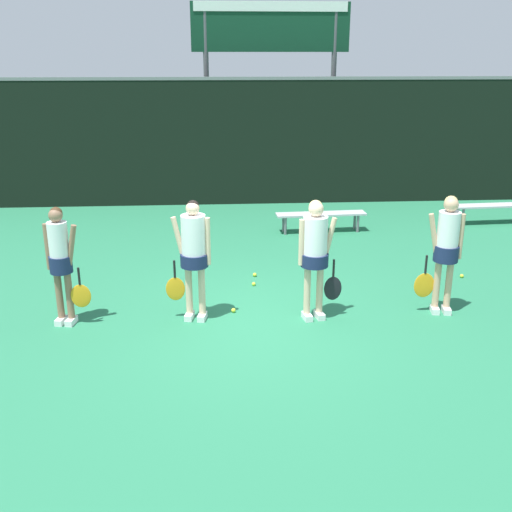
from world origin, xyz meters
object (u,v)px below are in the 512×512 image
(player_2, at_px, (315,249))
(tennis_ball_4, at_px, (254,284))
(tennis_ball_1, at_px, (233,310))
(tennis_ball_5, at_px, (462,276))
(tennis_ball_0, at_px, (255,275))
(bench_far, at_px, (490,207))
(player_3, at_px, (446,245))
(bench_courtside, at_px, (321,215))
(player_0, at_px, (61,258))
(player_1, at_px, (194,250))
(scoreboard, at_px, (271,45))
(tennis_ball_2, at_px, (330,280))

(player_2, distance_m, tennis_ball_4, 1.90)
(tennis_ball_1, height_order, tennis_ball_5, same)
(tennis_ball_4, height_order, tennis_ball_5, tennis_ball_5)
(tennis_ball_0, distance_m, tennis_ball_4, 0.44)
(bench_far, xyz_separation_m, player_3, (-2.94, -4.86, 0.69))
(bench_courtside, relative_size, tennis_ball_4, 31.02)
(tennis_ball_0, height_order, tennis_ball_1, tennis_ball_0)
(tennis_ball_0, xyz_separation_m, tennis_ball_1, (-0.43, -1.53, -0.00))
(tennis_ball_1, bearing_deg, bench_courtside, 64.05)
(bench_far, height_order, player_0, player_0)
(player_1, xyz_separation_m, tennis_ball_0, (1.00, 1.71, -1.05))
(player_3, bearing_deg, player_1, -171.83)
(scoreboard, xyz_separation_m, bench_courtside, (0.80, -3.89, -3.61))
(player_3, height_order, tennis_ball_5, player_3)
(scoreboard, height_order, player_1, scoreboard)
(player_2, relative_size, tennis_ball_2, 27.97)
(tennis_ball_4, xyz_separation_m, tennis_ball_5, (3.71, 0.14, 0.00))
(bench_courtside, xyz_separation_m, player_1, (-2.64, -4.44, 0.71))
(player_1, xyz_separation_m, tennis_ball_2, (2.29, 1.35, -1.05))
(player_3, height_order, tennis_ball_0, player_3)
(scoreboard, distance_m, bench_courtside, 5.36)
(player_2, distance_m, tennis_ball_2, 1.87)
(bench_far, relative_size, tennis_ball_2, 26.81)
(bench_courtside, height_order, player_3, player_3)
(player_1, bearing_deg, tennis_ball_4, 64.06)
(player_1, xyz_separation_m, tennis_ball_5, (4.66, 1.40, -1.05))
(tennis_ball_1, xyz_separation_m, tennis_ball_4, (0.38, 1.09, -0.00))
(bench_courtside, bearing_deg, player_2, -104.21)
(bench_courtside, distance_m, tennis_ball_4, 3.61)
(tennis_ball_2, relative_size, tennis_ball_5, 0.96)
(player_0, xyz_separation_m, player_3, (5.62, 0.03, 0.06))
(bench_courtside, bearing_deg, player_1, -123.94)
(player_1, height_order, tennis_ball_2, player_1)
(player_0, height_order, tennis_ball_5, player_0)
(player_1, bearing_deg, scoreboard, 88.48)
(player_2, bearing_deg, tennis_ball_1, 156.87)
(player_1, distance_m, player_3, 3.73)
(tennis_ball_2, bearing_deg, bench_courtside, 83.41)
(tennis_ball_0, xyz_separation_m, tennis_ball_4, (-0.05, -0.44, -0.00))
(scoreboard, relative_size, player_0, 2.87)
(bench_far, bearing_deg, player_3, -124.52)
(scoreboard, xyz_separation_m, bench_far, (4.82, -3.47, -3.60))
(tennis_ball_2, bearing_deg, player_0, -161.60)
(bench_courtside, height_order, player_0, player_0)
(player_1, xyz_separation_m, tennis_ball_4, (0.95, 1.26, -1.05))
(player_2, height_order, tennis_ball_2, player_2)
(player_1, bearing_deg, tennis_ball_2, 41.59)
(tennis_ball_0, bearing_deg, tennis_ball_2, -15.37)
(bench_courtside, distance_m, player_1, 5.21)
(player_2, xyz_separation_m, player_3, (1.98, 0.09, -0.01))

